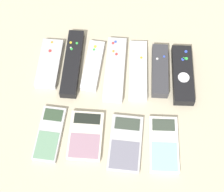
% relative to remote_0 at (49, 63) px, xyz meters
% --- Properties ---
extents(ground_plane, '(3.00, 3.00, 0.00)m').
position_rel_remote_0_xyz_m(ground_plane, '(0.19, -0.12, -0.01)').
color(ground_plane, '#B2A88E').
extents(remote_0, '(0.06, 0.16, 0.02)m').
position_rel_remote_0_xyz_m(remote_0, '(0.00, 0.00, 0.00)').
color(remote_0, '#B7B7BC').
rests_on(remote_0, ground_plane).
extents(remote_1, '(0.05, 0.22, 0.03)m').
position_rel_remote_0_xyz_m(remote_1, '(0.07, 0.01, 0.00)').
color(remote_1, black).
rests_on(remote_1, ground_plane).
extents(remote_2, '(0.05, 0.16, 0.02)m').
position_rel_remote_0_xyz_m(remote_2, '(0.13, 0.01, -0.00)').
color(remote_2, silver).
rests_on(remote_2, ground_plane).
extents(remote_3, '(0.06, 0.21, 0.02)m').
position_rel_remote_0_xyz_m(remote_3, '(0.19, -0.00, 0.00)').
color(remote_3, '#B7B7BC').
rests_on(remote_3, ground_plane).
extents(remote_4, '(0.06, 0.19, 0.02)m').
position_rel_remote_0_xyz_m(remote_4, '(0.26, 0.00, -0.00)').
color(remote_4, white).
rests_on(remote_4, ground_plane).
extents(remote_5, '(0.05, 0.16, 0.03)m').
position_rel_remote_0_xyz_m(remote_5, '(0.32, 0.00, 0.00)').
color(remote_5, '#333338').
rests_on(remote_5, ground_plane).
extents(remote_6, '(0.07, 0.19, 0.03)m').
position_rel_remote_0_xyz_m(remote_6, '(0.38, -0.00, 0.00)').
color(remote_6, black).
rests_on(remote_6, ground_plane).
extents(calculator_0, '(0.07, 0.15, 0.01)m').
position_rel_remote_0_xyz_m(calculator_0, '(0.04, -0.21, -0.00)').
color(calculator_0, '#B2B2B7').
rests_on(calculator_0, ground_plane).
extents(calculator_1, '(0.09, 0.13, 0.02)m').
position_rel_remote_0_xyz_m(calculator_1, '(0.13, -0.21, -0.00)').
color(calculator_1, beige).
rests_on(calculator_1, ground_plane).
extents(calculator_2, '(0.08, 0.15, 0.01)m').
position_rel_remote_0_xyz_m(calculator_2, '(0.24, -0.22, -0.00)').
color(calculator_2, '#B2B2B7').
rests_on(calculator_2, ground_plane).
extents(calculator_3, '(0.08, 0.16, 0.01)m').
position_rel_remote_0_xyz_m(calculator_3, '(0.34, -0.21, -0.00)').
color(calculator_3, silver).
rests_on(calculator_3, ground_plane).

